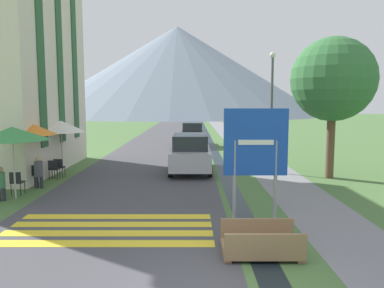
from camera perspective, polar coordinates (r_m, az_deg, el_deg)
ground_plane at (r=26.49m, az=0.70°, el=-0.84°), size 160.00×160.00×0.00m
road at (r=36.50m, az=-3.41°, el=1.15°), size 6.40×60.00×0.01m
footpath at (r=36.64m, az=6.15°, el=1.14°), size 2.20×60.00×0.01m
drainage_channel at (r=36.46m, az=2.40°, el=1.15°), size 0.60×60.00×0.00m
crosswalk_marking at (r=10.39m, az=-12.41°, el=-12.48°), size 5.44×2.54×0.01m
mountain_distant at (r=101.41m, az=-2.25°, el=11.07°), size 75.41×75.41×23.18m
hotel_building at (r=20.60m, az=-26.93°, el=13.45°), size 5.91×8.81×11.35m
road_sign at (r=10.67m, az=9.69°, el=-0.93°), size 1.81×0.11×3.17m
footbridge at (r=8.66m, az=10.46°, el=-14.81°), size 1.70×1.10×0.65m
parked_car_near at (r=17.97m, az=-0.25°, el=-1.37°), size 1.97×4.44×1.82m
parked_car_far at (r=28.58m, az=0.05°, el=1.52°), size 1.76×4.36×1.82m
cafe_chair_middle at (r=16.34m, az=-23.33°, el=-4.10°), size 0.40×0.40×0.85m
cafe_chair_near_left at (r=14.96m, az=-25.15°, el=-5.11°), size 0.40×0.40×0.85m
cafe_chair_far_right at (r=17.64m, az=-19.60°, el=-3.20°), size 0.40×0.40×0.85m
cafe_chair_far_left at (r=17.28m, az=-20.31°, el=-3.42°), size 0.40×0.40×0.85m
cafe_umbrella_front_green at (r=14.19m, az=-25.69°, el=1.45°), size 2.44×2.44×2.51m
cafe_umbrella_middle_orange at (r=16.40m, az=-23.63°, el=2.19°), size 2.18×2.18×2.55m
cafe_umbrella_rear_white at (r=18.65m, az=-19.32°, el=2.55°), size 2.25×2.25×2.48m
person_seated_far at (r=14.27m, az=-27.17°, el=-5.15°), size 0.32×0.32×1.19m
person_seated_near at (r=15.73m, az=-22.33°, el=-3.75°), size 0.32×0.32×1.27m
person_standing_terrace at (r=17.56m, az=-22.40°, el=-1.61°), size 0.32×0.32×1.79m
streetlamp at (r=18.05m, az=12.06°, el=6.18°), size 0.28×0.28×5.65m
tree_by_path at (r=17.52m, az=20.71°, el=9.14°), size 3.64×3.64×6.15m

